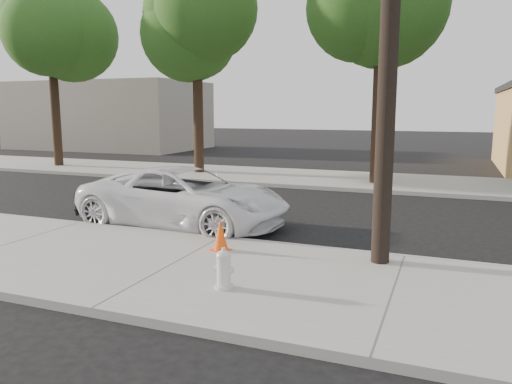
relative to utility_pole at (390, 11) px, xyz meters
The scene contains 12 objects.
ground 6.51m from the utility_pole, 143.13° to the left, with size 120.00×120.00×0.00m, color black.
near_sidewalk 6.07m from the utility_pole, 156.04° to the right, with size 90.00×4.40×0.15m, color gray.
far_sidewalk 12.64m from the utility_pole, 107.82° to the left, with size 90.00×5.00×0.15m, color gray.
curb_near 5.89m from the utility_pole, behind, with size 90.00×0.12×0.16m, color #9E9B93.
building_far 32.82m from the utility_pole, 136.11° to the left, with size 14.00×8.00×5.00m, color gray.
utility_pole is the anchor object (origin of this frame).
tree_a 20.43m from the utility_pole, 148.77° to the left, with size 4.65×4.50×9.00m.
tree_b 14.37m from the utility_pole, 131.18° to the left, with size 4.34×4.20×8.45m.
tree_c 10.66m from the utility_pole, 97.63° to the left, with size 4.96×4.80×9.55m.
police_cruiser 6.77m from the utility_pole, 161.04° to the left, with size 2.53×5.49×1.53m, color white.
fire_hydrant 5.31m from the utility_pole, 132.35° to the right, with size 0.33×0.30×0.63m.
traffic_cone 5.28m from the utility_pole, behind, with size 0.43×0.43×0.67m.
Camera 1 is at (4.74, -12.02, 3.01)m, focal length 35.00 mm.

